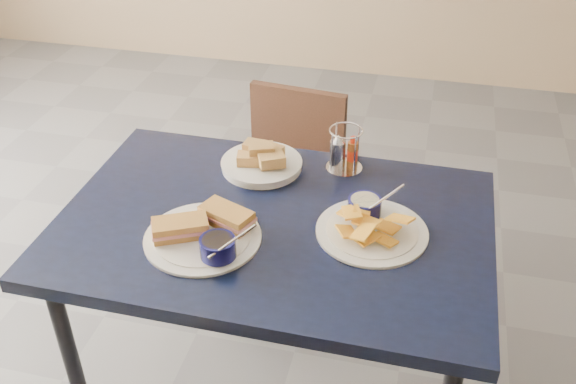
% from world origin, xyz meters
% --- Properties ---
extents(ground, '(6.00, 6.00, 0.00)m').
position_xyz_m(ground, '(0.00, 0.00, 0.00)').
color(ground, '#58585D').
rests_on(ground, ground).
extents(dining_table, '(1.16, 0.77, 0.75)m').
position_xyz_m(dining_table, '(-0.01, -0.21, 0.68)').
color(dining_table, black).
rests_on(dining_table, ground).
extents(chair_far, '(0.41, 0.39, 0.78)m').
position_xyz_m(chair_far, '(-0.13, 0.45, 0.45)').
color(chair_far, black).
rests_on(chair_far, ground).
extents(sandwich_plate, '(0.32, 0.30, 0.12)m').
position_xyz_m(sandwich_plate, '(-0.16, -0.33, 0.77)').
color(sandwich_plate, white).
rests_on(sandwich_plate, dining_table).
extents(plantain_plate, '(0.29, 0.29, 0.12)m').
position_xyz_m(plantain_plate, '(0.24, -0.19, 0.77)').
color(plantain_plate, white).
rests_on(plantain_plate, dining_table).
extents(bread_basket, '(0.24, 0.24, 0.08)m').
position_xyz_m(bread_basket, '(-0.11, 0.03, 0.77)').
color(bread_basket, white).
rests_on(bread_basket, dining_table).
extents(condiment_caddy, '(0.11, 0.11, 0.14)m').
position_xyz_m(condiment_caddy, '(0.12, 0.09, 0.81)').
color(condiment_caddy, silver).
rests_on(condiment_caddy, dining_table).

